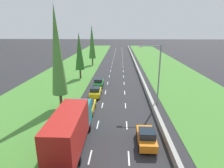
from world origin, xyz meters
name	(u,v)px	position (x,y,z in m)	size (l,w,h in m)	color
ground_plane	(117,65)	(0.00, 60.00, 0.00)	(300.00, 300.00, 0.00)	#28282B
grass_verge_left	(78,65)	(-12.65, 60.00, 0.02)	(14.00, 140.00, 0.04)	#478433
grass_verge_right	(163,65)	(14.35, 60.00, 0.02)	(14.00, 140.00, 0.04)	#478433
median_barrier	(135,64)	(5.70, 60.00, 0.42)	(0.44, 120.00, 0.85)	#9E9B93
lane_markings	(117,65)	(0.00, 60.00, 0.01)	(3.64, 116.00, 0.01)	white
red_box_truck_left_lane	(71,129)	(-3.62, 15.99, 2.18)	(2.46, 9.40, 4.18)	black
yellow_sedan_left_lane	(88,107)	(-3.54, 24.52, 0.81)	(1.82, 4.50, 1.64)	yellow
orange_hatchback_right_lane	(146,137)	(3.55, 17.13, 0.84)	(1.74, 3.90, 1.72)	orange
yellow_hatchback_left_lane	(95,92)	(-3.27, 30.71, 0.84)	(1.74, 3.90, 1.72)	yellow
green_hatchback_left_lane	(99,83)	(-3.33, 36.36, 0.84)	(1.74, 3.90, 1.72)	#237A33
poplar_tree_second	(57,51)	(-7.65, 25.81, 8.26)	(2.16, 2.16, 14.41)	#4C3823
poplar_tree_third	(79,51)	(-8.27, 42.68, 6.26)	(2.06, 2.06, 10.43)	#4C3823
poplar_tree_fourth	(92,42)	(-7.86, 59.42, 7.22)	(2.11, 2.11, 12.33)	#4C3823
street_light_mast	(157,71)	(6.19, 27.53, 5.23)	(3.20, 0.28, 9.00)	gray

